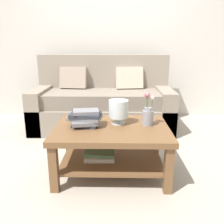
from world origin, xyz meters
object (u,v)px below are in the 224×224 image
(glass_hurricane_vase, at_px, (119,110))
(coffee_table, at_px, (111,140))
(flower_pitcher, at_px, (148,114))
(couch, at_px, (103,103))
(book_stack_main, at_px, (85,118))

(glass_hurricane_vase, bearing_deg, coffee_table, -125.97)
(glass_hurricane_vase, height_order, flower_pitcher, flower_pitcher)
(couch, bearing_deg, flower_pitcher, -68.93)
(coffee_table, xyz_separation_m, glass_hurricane_vase, (0.07, 0.10, 0.27))
(glass_hurricane_vase, bearing_deg, couch, 100.12)
(couch, xyz_separation_m, glass_hurricane_vase, (0.23, -1.27, 0.24))
(couch, distance_m, coffee_table, 1.37)
(book_stack_main, bearing_deg, couch, 86.49)
(coffee_table, height_order, flower_pitcher, flower_pitcher)
(book_stack_main, bearing_deg, flower_pitcher, 3.32)
(glass_hurricane_vase, bearing_deg, flower_pitcher, -7.80)
(couch, height_order, coffee_table, couch)
(book_stack_main, distance_m, flower_pitcher, 0.59)
(glass_hurricane_vase, distance_m, flower_pitcher, 0.28)
(book_stack_main, height_order, flower_pitcher, flower_pitcher)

